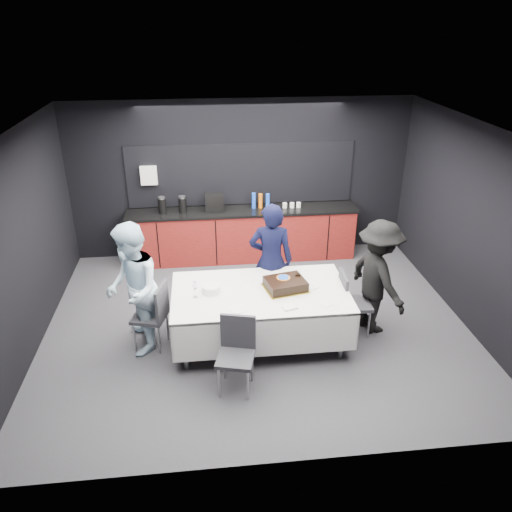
# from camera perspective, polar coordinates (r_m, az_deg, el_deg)

# --- Properties ---
(ground) EXTENTS (6.00, 6.00, 0.00)m
(ground) POSITION_cam_1_polar(r_m,az_deg,el_deg) (7.33, 0.09, -7.73)
(ground) COLOR #3C3C40
(ground) RESTS_ON ground
(room_shell) EXTENTS (6.04, 5.04, 2.82)m
(room_shell) POSITION_cam_1_polar(r_m,az_deg,el_deg) (6.48, 0.10, 6.04)
(room_shell) COLOR white
(room_shell) RESTS_ON ground
(kitchenette) EXTENTS (4.10, 0.64, 2.05)m
(kitchenette) POSITION_cam_1_polar(r_m,az_deg,el_deg) (9.02, -1.60, 3.00)
(kitchenette) COLOR maroon
(kitchenette) RESTS_ON ground
(party_table) EXTENTS (2.32, 1.32, 0.78)m
(party_table) POSITION_cam_1_polar(r_m,az_deg,el_deg) (6.65, 0.48, -5.06)
(party_table) COLOR #99999E
(party_table) RESTS_ON ground
(cake_assembly) EXTENTS (0.63, 0.55, 0.17)m
(cake_assembly) POSITION_cam_1_polar(r_m,az_deg,el_deg) (6.61, 3.38, -3.23)
(cake_assembly) COLOR gold
(cake_assembly) RESTS_ON party_table
(plate_stack) EXTENTS (0.24, 0.24, 0.10)m
(plate_stack) POSITION_cam_1_polar(r_m,az_deg,el_deg) (6.56, -5.16, -3.75)
(plate_stack) COLOR white
(plate_stack) RESTS_ON party_table
(loose_plate_near) EXTENTS (0.22, 0.22, 0.01)m
(loose_plate_near) POSITION_cam_1_polar(r_m,az_deg,el_deg) (6.20, -2.08, -6.06)
(loose_plate_near) COLOR white
(loose_plate_near) RESTS_ON party_table
(loose_plate_right_a) EXTENTS (0.22, 0.22, 0.01)m
(loose_plate_right_a) POSITION_cam_1_polar(r_m,az_deg,el_deg) (6.75, 6.38, -3.34)
(loose_plate_right_a) COLOR white
(loose_plate_right_a) RESTS_ON party_table
(loose_plate_right_b) EXTENTS (0.18, 0.18, 0.01)m
(loose_plate_right_b) POSITION_cam_1_polar(r_m,az_deg,el_deg) (6.37, 8.02, -5.37)
(loose_plate_right_b) COLOR white
(loose_plate_right_b) RESTS_ON party_table
(loose_plate_far) EXTENTS (0.20, 0.20, 0.01)m
(loose_plate_far) POSITION_cam_1_polar(r_m,az_deg,el_deg) (6.99, 1.01, -2.03)
(loose_plate_far) COLOR white
(loose_plate_far) RESTS_ON party_table
(fork_pile) EXTENTS (0.20, 0.15, 0.03)m
(fork_pile) POSITION_cam_1_polar(r_m,az_deg,el_deg) (6.22, 3.90, -5.89)
(fork_pile) COLOR white
(fork_pile) RESTS_ON party_table
(champagne_flute) EXTENTS (0.06, 0.06, 0.22)m
(champagne_flute) POSITION_cam_1_polar(r_m,az_deg,el_deg) (6.41, -7.03, -3.47)
(champagne_flute) COLOR white
(champagne_flute) RESTS_ON party_table
(chair_left) EXTENTS (0.52, 0.52, 0.92)m
(chair_left) POSITION_cam_1_polar(r_m,az_deg,el_deg) (6.74, -11.48, -6.23)
(chair_left) COLOR #2D2D32
(chair_left) RESTS_ON ground
(chair_right) EXTENTS (0.43, 0.43, 0.92)m
(chair_right) POSITION_cam_1_polar(r_m,az_deg,el_deg) (7.00, 10.67, -4.85)
(chair_right) COLOR #2D2D32
(chair_right) RESTS_ON ground
(chair_near) EXTENTS (0.51, 0.51, 0.92)m
(chair_near) POSITION_cam_1_polar(r_m,az_deg,el_deg) (5.96, -2.22, -10.50)
(chair_near) COLOR #2D2D32
(chair_near) RESTS_ON ground
(person_center) EXTENTS (0.69, 0.50, 1.74)m
(person_center) POSITION_cam_1_polar(r_m,az_deg,el_deg) (7.17, 1.72, -0.52)
(person_center) COLOR black
(person_center) RESTS_ON ground
(person_left) EXTENTS (0.80, 0.96, 1.78)m
(person_left) POSITION_cam_1_polar(r_m,az_deg,el_deg) (6.58, -13.92, -3.76)
(person_left) COLOR #C6E6F9
(person_left) RESTS_ON ground
(person_right) EXTENTS (0.91, 1.20, 1.64)m
(person_right) POSITION_cam_1_polar(r_m,az_deg,el_deg) (7.02, 13.74, -2.38)
(person_right) COLOR black
(person_right) RESTS_ON ground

